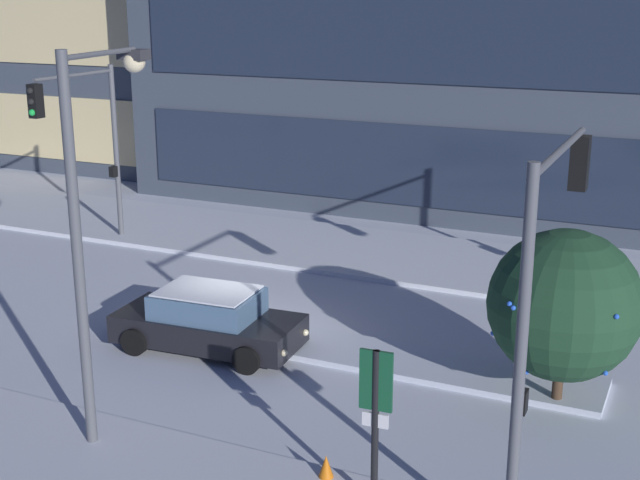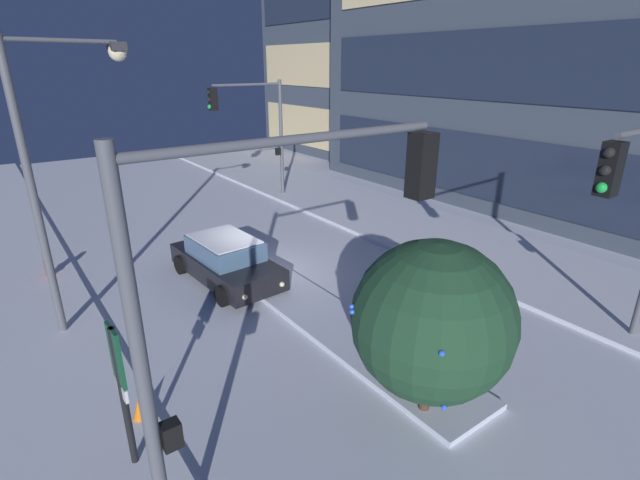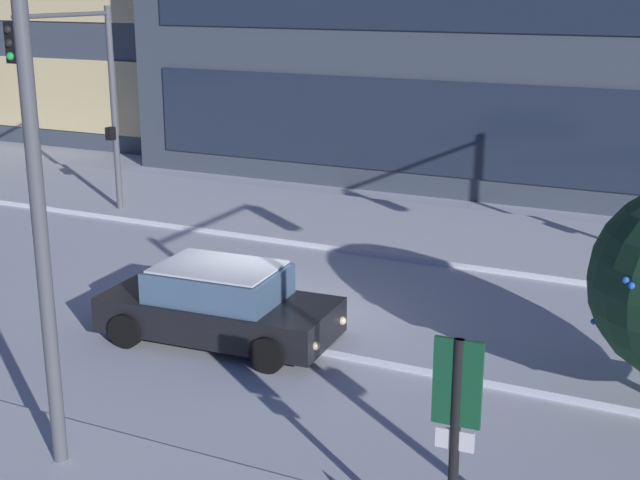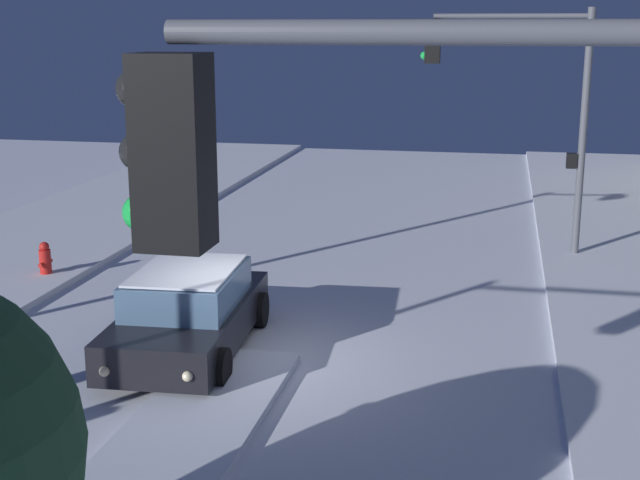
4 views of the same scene
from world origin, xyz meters
name	(u,v)px [view 1 (image 1 of 4)]	position (x,y,z in m)	size (l,w,h in m)	color
ground	(245,334)	(0.00, 0.00, 0.00)	(52.00, 52.00, 0.00)	silver
curb_strip_far	(360,251)	(0.00, 7.70, 0.07)	(52.00, 5.20, 0.14)	silver
median_strip	(404,361)	(4.22, -0.05, 0.07)	(9.00, 1.80, 0.14)	silver
car_near	(208,321)	(-0.33, -1.14, 0.71)	(4.63, 2.33, 1.49)	black
traffic_light_corner_far_left	(85,128)	(-8.22, 4.39, 4.07)	(0.32, 3.99, 5.95)	#565960
traffic_light_corner_near_right	(549,258)	(7.96, -4.06, 4.19)	(0.32, 4.81, 6.07)	#565960
street_lamp_arched	(96,189)	(0.02, -5.31, 4.82)	(0.74, 2.78, 7.36)	#565960
parking_info_sign	(375,410)	(5.70, -5.79, 1.83)	(0.55, 0.12, 2.85)	black
decorated_tree_median	(564,305)	(7.78, -0.63, 2.19)	(3.11, 3.11, 3.75)	#473323
construction_cone	(326,470)	(4.66, -5.40, 0.28)	(0.36, 0.36, 0.55)	orange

